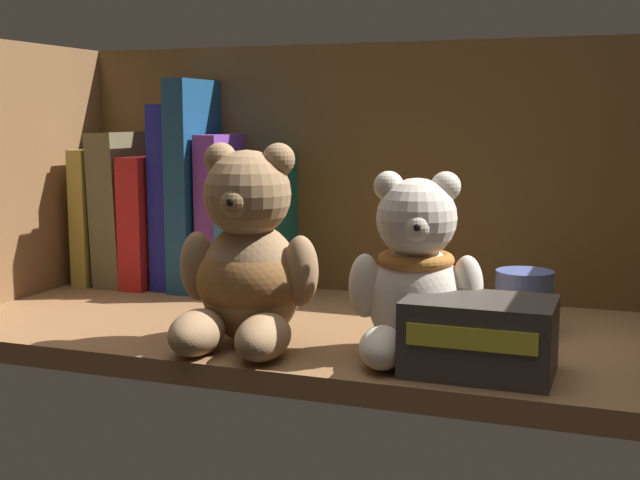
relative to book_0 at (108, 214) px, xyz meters
The scene contains 15 objects.
shelf_board 37.33cm from the book_0, 21.04° to the right, with size 72.67×31.89×2.00cm, color brown.
shelf_back_panel 34.35cm from the book_0, ahead, with size 75.07×1.20×29.95cm, color brown.
shelf_side_panel_left 14.30cm from the book_0, 104.36° to the right, with size 1.60×34.29×29.95cm, color brown.
book_0 is the anchor object (origin of this frame).
book_1 3.40cm from the book_0, ahead, with size 3.55×12.41×18.09cm, color brown.
book_2 6.97cm from the book_0, ahead, with size 3.00×12.96×15.32cm, color red.
book_3 10.34cm from the book_0, ahead, with size 2.20×10.71×21.26cm, color #1C219A.
book_4 13.48cm from the book_0, ahead, with size 2.67×12.40×24.07cm, color navy.
book_5 16.02cm from the book_0, ahead, with size 2.68×10.21×17.89cm, color purple.
book_6 18.93cm from the book_0, ahead, with size 2.31×12.69×15.34cm, color teal.
book_7 22.23cm from the book_0, ahead, with size 3.41×9.23×15.70cm, color #196C62.
teddy_bear_larger 36.37cm from the book_0, 36.93° to the right, with size 12.95×13.59×17.66cm.
teddy_bear_smaller 48.45cm from the book_0, 25.32° to the right, with size 11.80×12.10×15.44cm.
pillar_candle 52.35cm from the book_0, ahead, with size 5.35×5.35×5.73cm, color #4C5B99.
small_product_box 55.18cm from the book_0, 25.44° to the right, with size 11.40×7.88×5.93cm.
Camera 1 is at (26.13, -74.80, 21.77)cm, focal length 47.42 mm.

